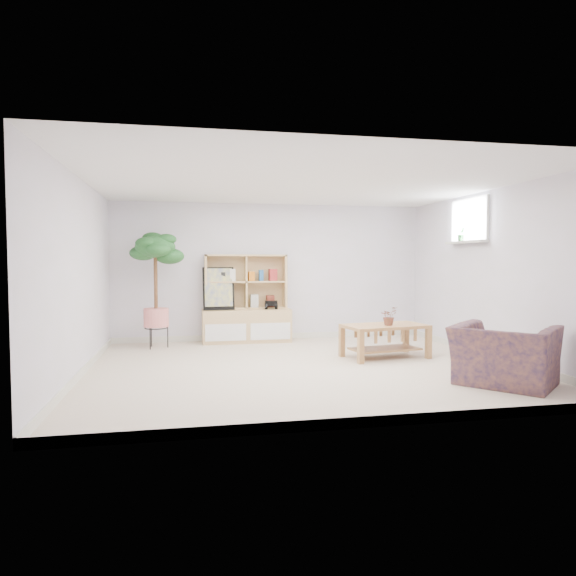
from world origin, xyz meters
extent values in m
cube|color=#C7AB8C|center=(0.00, 0.00, 0.00)|extent=(5.50, 5.00, 0.01)
cube|color=white|center=(0.00, 0.00, 2.40)|extent=(5.50, 5.00, 0.01)
cube|color=silver|center=(0.00, 2.50, 1.20)|extent=(5.50, 0.01, 2.40)
cube|color=silver|center=(0.00, -2.50, 1.20)|extent=(5.50, 0.01, 2.40)
cube|color=silver|center=(-2.75, 0.00, 1.20)|extent=(0.01, 5.00, 2.40)
cube|color=silver|center=(2.75, 0.00, 1.20)|extent=(0.01, 5.00, 2.40)
cube|color=silver|center=(2.67, 0.60, 1.68)|extent=(0.14, 1.00, 0.04)
imported|color=#23711F|center=(1.33, 0.33, 0.61)|extent=(0.31, 0.29, 0.27)
imported|color=#121340|center=(1.99, -1.41, 0.38)|extent=(1.36, 1.38, 0.77)
imported|color=#184D1D|center=(2.67, 0.74, 1.81)|extent=(0.13, 0.11, 0.21)
camera|label=1|loc=(-1.50, -6.50, 1.39)|focal=32.00mm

